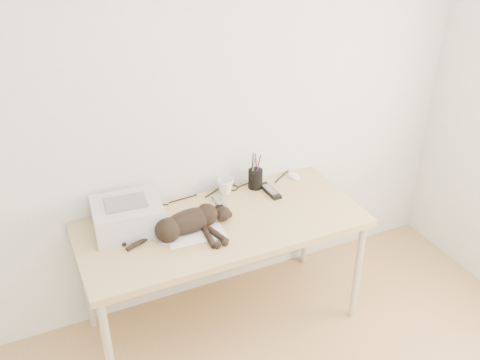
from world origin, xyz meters
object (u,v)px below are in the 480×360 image
desk (217,233)px  cat (186,224)px  mug (225,186)px  pen_cup (255,178)px  mouse (294,175)px  printer (127,216)px

desk → cat: bearing=-154.4°
mug → pen_cup: (0.20, -0.01, 0.02)m
mug → mouse: size_ratio=0.94×
cat → desk: bearing=18.1°
pen_cup → mouse: (0.28, 0.01, -0.05)m
printer → mouse: bearing=6.4°
desk → printer: 0.54m
printer → mouse: (1.11, 0.12, -0.07)m
mouse → desk: bearing=-161.7°
printer → mouse: size_ratio=3.50×
mug → mouse: 0.48m
desk → pen_cup: 0.43m
printer → mouse: 1.12m
cat → mouse: bearing=12.1°
pen_cup → mug: bearing=176.0°
mug → pen_cup: pen_cup is taller
pen_cup → mouse: size_ratio=2.06×
mug → mouse: (0.48, 0.00, -0.03)m
printer → cat: (0.27, -0.17, -0.02)m
printer → cat: printer is taller
mouse → cat: bearing=-159.5°
printer → pen_cup: (0.82, 0.11, -0.02)m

